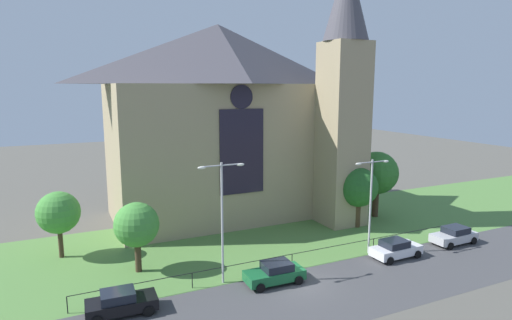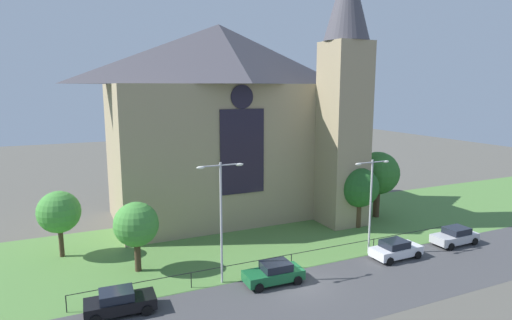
{
  "view_description": "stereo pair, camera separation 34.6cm",
  "coord_description": "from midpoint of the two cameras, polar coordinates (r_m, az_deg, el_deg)",
  "views": [
    {
      "loc": [
        -14.89,
        -24.34,
        13.68
      ],
      "look_at": [
        0.31,
        8.0,
        7.58
      ],
      "focal_mm": 30.02,
      "sensor_mm": 36.0,
      "label": 1
    },
    {
      "loc": [
        -14.57,
        -24.49,
        13.68
      ],
      "look_at": [
        0.31,
        8.0,
        7.58
      ],
      "focal_mm": 30.02,
      "sensor_mm": 36.0,
      "label": 2
    }
  ],
  "objects": [
    {
      "name": "parked_car_black",
      "position": [
        28.68,
        -17.4,
        -17.6
      ],
      "size": [
        4.28,
        2.18,
        1.51
      ],
      "rotation": [
        0.0,
        0.0,
        -0.05
      ],
      "color": "black",
      "rests_on": "ground"
    },
    {
      "name": "road_asphalt",
      "position": [
        30.11,
        8.12,
        -17.44
      ],
      "size": [
        120.0,
        8.0,
        0.01
      ],
      "primitive_type": "cube",
      "color": "#424244",
      "rests_on": "ground"
    },
    {
      "name": "parked_car_silver",
      "position": [
        42.13,
        25.21,
        -9.15
      ],
      "size": [
        4.23,
        2.08,
        1.51
      ],
      "rotation": [
        0.0,
        0.0,
        3.16
      ],
      "color": "#B7B7BC",
      "rests_on": "ground"
    },
    {
      "name": "iron_railing",
      "position": [
        33.56,
        5.05,
        -12.6
      ],
      "size": [
        31.67,
        0.07,
        1.13
      ],
      "color": "black",
      "rests_on": "ground"
    },
    {
      "name": "streetlamp_far",
      "position": [
        36.24,
        15.34,
        -4.42
      ],
      "size": [
        3.37,
        0.26,
        7.92
      ],
      "color": "#B2B2B7",
      "rests_on": "ground"
    },
    {
      "name": "tree_right_near",
      "position": [
        43.05,
        13.79,
        -3.61
      ],
      "size": [
        3.87,
        3.87,
        5.97
      ],
      "color": "#4C3823",
      "rests_on": "ground"
    },
    {
      "name": "tree_right_far",
      "position": [
        46.88,
        16.13,
        -1.74
      ],
      "size": [
        4.5,
        4.5,
        7.0
      ],
      "color": "#423021",
      "rests_on": "ground"
    },
    {
      "name": "parked_car_green",
      "position": [
        31.21,
        2.73,
        -14.81
      ],
      "size": [
        4.25,
        2.12,
        1.51
      ],
      "rotation": [
        0.0,
        0.0,
        3.11
      ],
      "color": "#196033",
      "rests_on": "ground"
    },
    {
      "name": "church_building",
      "position": [
        45.13,
        -3.41,
        5.33
      ],
      "size": [
        23.2,
        16.2,
        26.0
      ],
      "color": "tan",
      "rests_on": "ground"
    },
    {
      "name": "tree_left_near",
      "position": [
        33.19,
        -15.39,
        -8.31
      ],
      "size": [
        3.33,
        3.33,
        5.33
      ],
      "color": "#423021",
      "rests_on": "ground"
    },
    {
      "name": "parked_car_white",
      "position": [
        37.12,
        18.38,
        -11.23
      ],
      "size": [
        4.24,
        2.09,
        1.51
      ],
      "rotation": [
        0.0,
        0.0,
        0.02
      ],
      "color": "silver",
      "rests_on": "ground"
    },
    {
      "name": "grass_verge",
      "position": [
        38.14,
        -0.16,
        -11.33
      ],
      "size": [
        120.0,
        20.0,
        0.01
      ],
      "primitive_type": "cube",
      "color": "#517F3D",
      "rests_on": "ground"
    },
    {
      "name": "streetlamp_near",
      "position": [
        29.72,
        -4.35,
        -6.39
      ],
      "size": [
        3.37,
        0.26,
        8.66
      ],
      "color": "#B2B2B7",
      "rests_on": "ground"
    },
    {
      "name": "ground",
      "position": [
        39.86,
        -1.37,
        -10.39
      ],
      "size": [
        160.0,
        160.0,
        0.0
      ],
      "primitive_type": "plane",
      "color": "#56544C"
    },
    {
      "name": "tree_left_far",
      "position": [
        38.05,
        -24.55,
        -6.35
      ],
      "size": [
        3.4,
        3.4,
        5.47
      ],
      "color": "#423021",
      "rests_on": "ground"
    }
  ]
}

